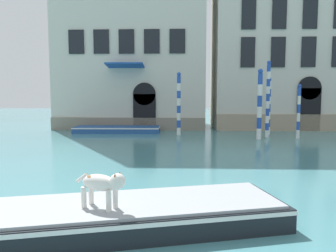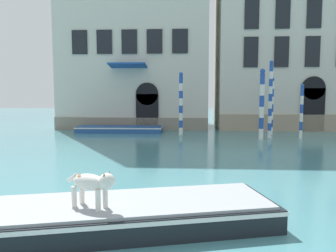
{
  "view_description": "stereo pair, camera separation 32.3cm",
  "coord_description": "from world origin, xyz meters",
  "px_view_note": "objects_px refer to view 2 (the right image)",
  "views": [
    {
      "loc": [
        5.55,
        0.13,
        2.66
      ],
      "look_at": [
        4.9,
        14.99,
        1.2
      ],
      "focal_mm": 35.0,
      "sensor_mm": 36.0,
      "label": 1
    },
    {
      "loc": [
        5.87,
        0.15,
        2.66
      ],
      "look_at": [
        4.9,
        14.99,
        1.2
      ],
      "focal_mm": 35.0,
      "sensor_mm": 36.0,
      "label": 2
    }
  ],
  "objects_px": {
    "mooring_pole_4": "(270,99)",
    "boat_moored_near_palazzo": "(120,129)",
    "mooring_pole_2": "(181,103)",
    "mooring_pole_5": "(301,111)",
    "boat_foreground": "(57,218)",
    "mooring_pole_3": "(262,104)",
    "mooring_pole_0": "(271,106)",
    "dog_on_deck": "(93,183)"
  },
  "relations": [
    {
      "from": "boat_moored_near_palazzo",
      "to": "mooring_pole_2",
      "type": "relative_size",
      "value": 1.46
    },
    {
      "from": "boat_foreground",
      "to": "mooring_pole_2",
      "type": "distance_m",
      "value": 15.51
    },
    {
      "from": "mooring_pole_0",
      "to": "mooring_pole_4",
      "type": "bearing_deg",
      "value": -106.23
    },
    {
      "from": "mooring_pole_2",
      "to": "mooring_pole_3",
      "type": "relative_size",
      "value": 0.99
    },
    {
      "from": "boat_moored_near_palazzo",
      "to": "mooring_pole_3",
      "type": "relative_size",
      "value": 1.44
    },
    {
      "from": "mooring_pole_2",
      "to": "boat_moored_near_palazzo",
      "type": "bearing_deg",
      "value": 164.41
    },
    {
      "from": "mooring_pole_3",
      "to": "mooring_pole_4",
      "type": "relative_size",
      "value": 0.88
    },
    {
      "from": "boat_foreground",
      "to": "mooring_pole_0",
      "type": "relative_size",
      "value": 2.36
    },
    {
      "from": "mooring_pole_4",
      "to": "mooring_pole_5",
      "type": "height_order",
      "value": "mooring_pole_4"
    },
    {
      "from": "dog_on_deck",
      "to": "boat_moored_near_palazzo",
      "type": "height_order",
      "value": "dog_on_deck"
    },
    {
      "from": "mooring_pole_5",
      "to": "boat_moored_near_palazzo",
      "type": "bearing_deg",
      "value": 166.99
    },
    {
      "from": "dog_on_deck",
      "to": "mooring_pole_0",
      "type": "height_order",
      "value": "mooring_pole_0"
    },
    {
      "from": "dog_on_deck",
      "to": "mooring_pole_5",
      "type": "relative_size",
      "value": 0.32
    },
    {
      "from": "dog_on_deck",
      "to": "mooring_pole_3",
      "type": "bearing_deg",
      "value": 87.67
    },
    {
      "from": "mooring_pole_3",
      "to": "mooring_pole_5",
      "type": "relative_size",
      "value": 1.27
    },
    {
      "from": "boat_foreground",
      "to": "mooring_pole_5",
      "type": "bearing_deg",
      "value": 42.26
    },
    {
      "from": "mooring_pole_2",
      "to": "mooring_pole_5",
      "type": "distance_m",
      "value": 7.31
    },
    {
      "from": "boat_foreground",
      "to": "mooring_pole_4",
      "type": "bearing_deg",
      "value": 48.19
    },
    {
      "from": "mooring_pole_2",
      "to": "mooring_pole_3",
      "type": "distance_m",
      "value": 5.11
    },
    {
      "from": "boat_moored_near_palazzo",
      "to": "mooring_pole_5",
      "type": "distance_m",
      "value": 11.83
    },
    {
      "from": "dog_on_deck",
      "to": "mooring_pole_5",
      "type": "xyz_separation_m",
      "value": [
        8.39,
        13.9,
        0.64
      ]
    },
    {
      "from": "boat_foreground",
      "to": "mooring_pole_3",
      "type": "relative_size",
      "value": 2.14
    },
    {
      "from": "dog_on_deck",
      "to": "boat_moored_near_palazzo",
      "type": "distance_m",
      "value": 16.84
    },
    {
      "from": "boat_moored_near_palazzo",
      "to": "boat_foreground",
      "type": "bearing_deg",
      "value": -83.02
    },
    {
      "from": "mooring_pole_2",
      "to": "boat_foreground",
      "type": "bearing_deg",
      "value": -97.35
    },
    {
      "from": "mooring_pole_3",
      "to": "mooring_pole_5",
      "type": "height_order",
      "value": "mooring_pole_3"
    },
    {
      "from": "mooring_pole_0",
      "to": "mooring_pole_2",
      "type": "bearing_deg",
      "value": -175.12
    },
    {
      "from": "dog_on_deck",
      "to": "mooring_pole_2",
      "type": "distance_m",
      "value": 15.43
    },
    {
      "from": "mooring_pole_4",
      "to": "boat_moored_near_palazzo",
      "type": "bearing_deg",
      "value": 166.85
    },
    {
      "from": "dog_on_deck",
      "to": "boat_foreground",
      "type": "bearing_deg",
      "value": -163.41
    },
    {
      "from": "mooring_pole_3",
      "to": "mooring_pole_4",
      "type": "height_order",
      "value": "mooring_pole_4"
    },
    {
      "from": "mooring_pole_0",
      "to": "mooring_pole_4",
      "type": "height_order",
      "value": "mooring_pole_4"
    },
    {
      "from": "boat_foreground",
      "to": "mooring_pole_5",
      "type": "distance_m",
      "value": 16.63
    },
    {
      "from": "dog_on_deck",
      "to": "mooring_pole_3",
      "type": "distance_m",
      "value": 14.74
    },
    {
      "from": "boat_foreground",
      "to": "mooring_pole_5",
      "type": "relative_size",
      "value": 2.71
    },
    {
      "from": "boat_moored_near_palazzo",
      "to": "mooring_pole_5",
      "type": "bearing_deg",
      "value": -14.01
    },
    {
      "from": "mooring_pole_2",
      "to": "mooring_pole_4",
      "type": "xyz_separation_m",
      "value": [
        5.42,
        -1.07,
        0.3
      ]
    },
    {
      "from": "mooring_pole_3",
      "to": "mooring_pole_4",
      "type": "bearing_deg",
      "value": 50.89
    },
    {
      "from": "boat_foreground",
      "to": "dog_on_deck",
      "type": "distance_m",
      "value": 1.03
    },
    {
      "from": "boat_moored_near_palazzo",
      "to": "mooring_pole_2",
      "type": "distance_m",
      "value": 4.81
    },
    {
      "from": "mooring_pole_0",
      "to": "mooring_pole_3",
      "type": "relative_size",
      "value": 0.91
    },
    {
      "from": "mooring_pole_5",
      "to": "mooring_pole_2",
      "type": "bearing_deg",
      "value": 168.56
    }
  ]
}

